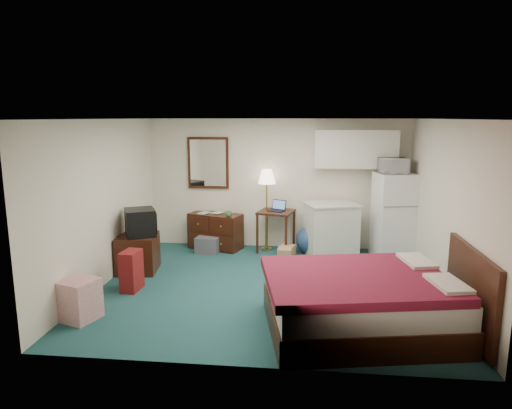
# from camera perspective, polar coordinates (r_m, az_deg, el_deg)

# --- Properties ---
(floor) EXTENTS (5.00, 4.50, 0.01)m
(floor) POSITION_cam_1_polar(r_m,az_deg,el_deg) (7.00, 1.46, -10.30)
(floor) COLOR #1E4246
(floor) RESTS_ON ground
(ceiling) EXTENTS (5.00, 4.50, 0.01)m
(ceiling) POSITION_cam_1_polar(r_m,az_deg,el_deg) (6.53, 1.56, 10.63)
(ceiling) COLOR white
(ceiling) RESTS_ON walls
(walls) EXTENTS (5.01, 4.51, 2.50)m
(walls) POSITION_cam_1_polar(r_m,az_deg,el_deg) (6.65, 1.51, -0.20)
(walls) COLOR white
(walls) RESTS_ON floor
(mirror) EXTENTS (0.80, 0.06, 1.00)m
(mirror) POSITION_cam_1_polar(r_m,az_deg,el_deg) (8.97, -5.99, 5.20)
(mirror) COLOR white
(mirror) RESTS_ON walls
(upper_cabinets) EXTENTS (1.50, 0.35, 0.70)m
(upper_cabinets) POSITION_cam_1_polar(r_m,az_deg,el_deg) (8.65, 12.35, 6.80)
(upper_cabinets) COLOR white
(upper_cabinets) RESTS_ON walls
(headboard) EXTENTS (0.06, 1.56, 1.00)m
(headboard) POSITION_cam_1_polar(r_m,az_deg,el_deg) (5.91, 25.23, -9.73)
(headboard) COLOR #37190F
(headboard) RESTS_ON walls
(dresser) EXTENTS (1.10, 0.75, 0.69)m
(dresser) POSITION_cam_1_polar(r_m,az_deg,el_deg) (8.92, -5.07, -3.33)
(dresser) COLOR #37190F
(dresser) RESTS_ON floor
(floor_lamp) EXTENTS (0.38, 0.38, 1.55)m
(floor_lamp) POSITION_cam_1_polar(r_m,az_deg,el_deg) (8.74, 1.35, -0.68)
(floor_lamp) COLOR #B38F3E
(floor_lamp) RESTS_ON floor
(desk) EXTENTS (0.75, 0.75, 0.78)m
(desk) POSITION_cam_1_polar(r_m,az_deg,el_deg) (8.72, 2.51, -3.31)
(desk) COLOR #37190F
(desk) RESTS_ON floor
(exercise_ball) EXTENTS (0.66, 0.66, 0.52)m
(exercise_ball) POSITION_cam_1_polar(r_m,az_deg,el_deg) (8.65, 6.70, -4.40)
(exercise_ball) COLOR navy
(exercise_ball) RESTS_ON floor
(kitchen_counter) EXTENTS (1.03, 0.89, 0.95)m
(kitchen_counter) POSITION_cam_1_polar(r_m,az_deg,el_deg) (8.51, 9.34, -3.21)
(kitchen_counter) COLOR white
(kitchen_counter) RESTS_ON floor
(fridge) EXTENTS (0.75, 0.75, 1.55)m
(fridge) POSITION_cam_1_polar(r_m,az_deg,el_deg) (8.61, 16.75, -1.35)
(fridge) COLOR white
(fridge) RESTS_ON floor
(bed) EXTENTS (2.41, 2.04, 0.69)m
(bed) POSITION_cam_1_polar(r_m,az_deg,el_deg) (5.71, 12.82, -11.92)
(bed) COLOR maroon
(bed) RESTS_ON floor
(tv_stand) EXTENTS (0.69, 0.74, 0.61)m
(tv_stand) POSITION_cam_1_polar(r_m,az_deg,el_deg) (7.86, -14.53, -5.90)
(tv_stand) COLOR #37190F
(tv_stand) RESTS_ON floor
(suitcase) EXTENTS (0.26, 0.39, 0.60)m
(suitcase) POSITION_cam_1_polar(r_m,az_deg,el_deg) (7.04, -15.31, -7.98)
(suitcase) COLOR maroon
(suitcase) RESTS_ON floor
(retail_box) EXTENTS (0.53, 0.53, 0.52)m
(retail_box) POSITION_cam_1_polar(r_m,az_deg,el_deg) (6.29, -21.23, -11.02)
(retail_box) COLOR silver
(retail_box) RESTS_ON floor
(file_bin) EXTENTS (0.46, 0.37, 0.30)m
(file_bin) POSITION_cam_1_polar(r_m,az_deg,el_deg) (8.70, -6.03, -5.03)
(file_bin) COLOR #575861
(file_bin) RESTS_ON floor
(cardboard_box_a) EXTENTS (0.31, 0.28, 0.22)m
(cardboard_box_a) POSITION_cam_1_polar(r_m,az_deg,el_deg) (8.43, 3.97, -5.82)
(cardboard_box_a) COLOR #8C6D50
(cardboard_box_a) RESTS_ON floor
(cardboard_box_b) EXTENTS (0.25, 0.29, 0.28)m
(cardboard_box_b) POSITION_cam_1_polar(r_m,az_deg,el_deg) (8.02, 3.59, -6.44)
(cardboard_box_b) COLOR #8C6D50
(cardboard_box_b) RESTS_ON floor
(laptop) EXTENTS (0.36, 0.34, 0.20)m
(laptop) POSITION_cam_1_polar(r_m,az_deg,el_deg) (8.58, 2.57, -0.19)
(laptop) COLOR black
(laptop) RESTS_ON desk
(crt_tv) EXTENTS (0.65, 0.67, 0.44)m
(crt_tv) POSITION_cam_1_polar(r_m,az_deg,el_deg) (7.70, -14.28, -2.17)
(crt_tv) COLOR black
(crt_tv) RESTS_ON tv_stand
(microwave) EXTENTS (0.52, 0.32, 0.34)m
(microwave) POSITION_cam_1_polar(r_m,az_deg,el_deg) (8.43, 16.78, 4.89)
(microwave) COLOR white
(microwave) RESTS_ON fridge
(book_a) EXTENTS (0.17, 0.10, 0.24)m
(book_a) POSITION_cam_1_polar(r_m,az_deg,el_deg) (8.93, -6.95, -0.29)
(book_a) COLOR #8C6D50
(book_a) RESTS_ON dresser
(book_b) EXTENTS (0.16, 0.10, 0.23)m
(book_b) POSITION_cam_1_polar(r_m,az_deg,el_deg) (8.90, -5.28, -0.34)
(book_b) COLOR #8C6D50
(book_b) RESTS_ON dresser
(mug) EXTENTS (0.16, 0.15, 0.12)m
(mug) POSITION_cam_1_polar(r_m,az_deg,el_deg) (8.56, -3.46, -1.13)
(mug) COLOR #3F7B3A
(mug) RESTS_ON dresser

